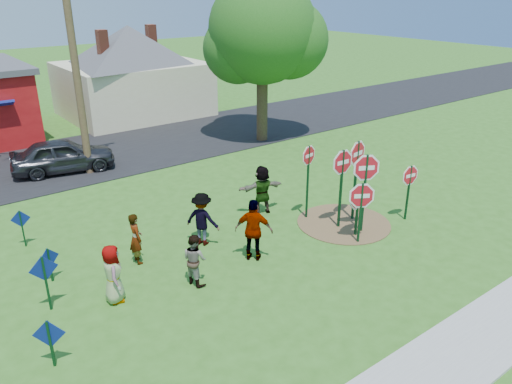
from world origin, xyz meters
The scene contains 24 objects.
ground centered at (0.00, 0.00, 0.00)m, with size 120.00×120.00×0.00m, color #30601B.
road centered at (0.00, 11.50, 0.02)m, with size 120.00×7.50×0.04m, color black.
dirt_patch centered at (4.50, -1.00, 0.01)m, with size 3.20×3.20×0.03m, color brown.
cream_house centered at (5.50, 18.00, 2.92)m, with size 9.40×9.40×6.50m.
stop_sign_a centered at (3.86, -2.22, 1.46)m, with size 0.96×0.59×2.17m.
stop_sign_b centered at (3.78, 0.12, 2.04)m, with size 0.91×0.20×2.79m.
stop_sign_c centered at (4.52, -1.76, 1.98)m, with size 1.06×0.57×2.85m.
stop_sign_d centered at (4.98, -0.95, 2.18)m, with size 1.16×0.21×3.01m.
stop_sign_e centered at (4.15, -1.85, 1.24)m, with size 1.08×0.07×1.89m.
stop_sign_f centered at (6.46, -2.07, 1.50)m, with size 0.94×0.13×2.12m.
stop_sign_g centered at (4.15, -1.08, 2.03)m, with size 1.13×0.08×2.90m.
blue_diamond_a centered at (-5.59, -2.06, 0.72)m, with size 0.60×0.34×1.18m.
blue_diamond_b centered at (-5.04, 0.07, 0.96)m, with size 0.70×0.07×1.54m.
blue_diamond_c centered at (-4.61, 1.39, 0.62)m, with size 0.60×0.18×1.03m.
blue_diamond_d centered at (-4.67, 3.95, 0.77)m, with size 0.57×0.13×1.24m.
person_a centered at (-3.57, -0.56, 0.80)m, with size 0.78×0.51×1.60m, color #404680.
person_b centered at (-2.26, 0.90, 0.78)m, with size 0.57×0.38×1.57m, color #236951.
person_c centered at (-1.48, -1.10, 0.74)m, with size 0.72×0.56×1.48m, color #9C4F43.
person_d centered at (-0.12, 0.70, 0.86)m, with size 1.12×0.64×1.73m, color #323136.
person_e centered at (0.58, -1.05, 0.96)m, with size 1.13×0.47×1.93m, color #4F2A55.
person_f centered at (2.80, 1.41, 0.89)m, with size 1.65×0.53×1.78m, color #184A2B.
suv centered at (-1.48, 10.00, 0.77)m, with size 1.72×4.28×1.46m, color #2A2A2F.
utility_pole centered at (-0.68, 9.21, 5.25)m, with size 2.44×0.31×9.97m.
leafy_tree centered at (8.53, 8.60, 5.31)m, with size 5.80×5.29×8.25m.
Camera 1 is at (-7.28, -11.48, 7.62)m, focal length 35.00 mm.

